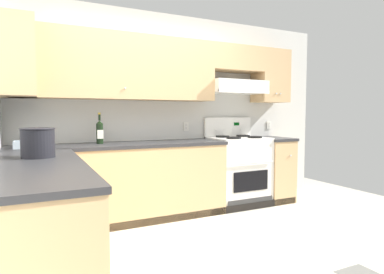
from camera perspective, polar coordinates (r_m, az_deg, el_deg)
ground_plane at (r=3.04m, az=0.81°, el=-20.19°), size 7.04×7.04×0.00m
wall_back at (r=4.34m, az=-3.67°, el=7.06°), size 4.68×0.57×2.55m
counter_back_run at (r=4.00m, az=-7.46°, el=-7.51°), size 3.60×0.65×0.91m
counter_left_run at (r=2.60m, az=-25.25°, el=-14.21°), size 0.63×1.91×0.91m
stove at (r=4.57m, az=8.06°, el=-5.72°), size 0.76×0.62×1.20m
wine_bottle at (r=3.88m, az=-15.80°, el=0.94°), size 0.08×0.08×0.36m
bowl at (r=3.66m, az=-26.04°, el=-1.30°), size 0.34×0.20×0.07m
bucket at (r=2.81m, az=-25.29°, el=-0.80°), size 0.26×0.26×0.23m
paper_towel_roll at (r=3.82m, az=-25.70°, el=-0.54°), size 0.11×0.12×0.12m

